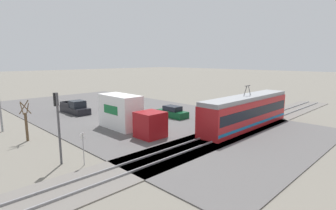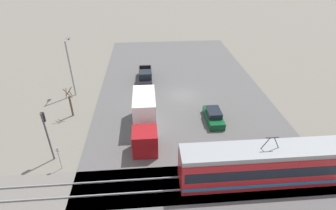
{
  "view_description": "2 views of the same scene",
  "coord_description": "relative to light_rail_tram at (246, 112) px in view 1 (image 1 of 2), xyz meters",
  "views": [
    {
      "loc": [
        21.47,
        30.03,
        7.6
      ],
      "look_at": [
        -2.68,
        5.75,
        1.61
      ],
      "focal_mm": 28.0,
      "sensor_mm": 36.0,
      "label": 1
    },
    {
      "loc": [
        4.64,
        31.7,
        17.75
      ],
      "look_at": [
        2.63,
        7.12,
        2.92
      ],
      "focal_mm": 28.0,
      "sensor_mm": 36.0,
      "label": 2
    }
  ],
  "objects": [
    {
      "name": "ground_plane",
      "position": [
        5.06,
        -15.82,
        -1.8
      ],
      "size": [
        320.0,
        320.0,
        0.0
      ],
      "primitive_type": "plane",
      "color": "slate"
    },
    {
      "name": "road_surface",
      "position": [
        5.06,
        -15.82,
        -1.76
      ],
      "size": [
        23.23,
        49.36,
        0.08
      ],
      "color": "#565454",
      "rests_on": "ground"
    },
    {
      "name": "rail_bed",
      "position": [
        5.06,
        0.0,
        -1.75
      ],
      "size": [
        58.8,
        4.4,
        0.22
      ],
      "color": "slate",
      "rests_on": "ground"
    },
    {
      "name": "light_rail_tram",
      "position": [
        0.0,
        0.0,
        0.0
      ],
      "size": [
        14.81,
        2.68,
        4.67
      ],
      "color": "#B21E23",
      "rests_on": "ground"
    },
    {
      "name": "box_truck",
      "position": [
        10.3,
        -8.35,
        -0.01
      ],
      "size": [
        2.5,
        8.83,
        3.69
      ],
      "color": "maroon",
      "rests_on": "ground"
    },
    {
      "name": "pickup_truck",
      "position": [
        10.17,
        -20.9,
        -1.02
      ],
      "size": [
        1.99,
        5.74,
        1.84
      ],
      "color": "black",
      "rests_on": "ground"
    },
    {
      "name": "sedan_car_0",
      "position": [
        2.22,
        -9.41,
        -1.11
      ],
      "size": [
        1.75,
        4.36,
        1.46
      ],
      "rotation": [
        0.0,
        0.0,
        3.14
      ],
      "color": "#0C4723",
      "rests_on": "ground"
    },
    {
      "name": "traffic_light_pole",
      "position": [
        19.24,
        -4.31,
        1.62
      ],
      "size": [
        0.28,
        0.47,
        5.27
      ],
      "color": "#47474C",
      "rests_on": "ground"
    },
    {
      "name": "street_tree",
      "position": [
        19.17,
        -12.01,
        -0.04
      ],
      "size": [
        0.93,
        0.77,
        3.85
      ],
      "color": "brown",
      "rests_on": "ground"
    },
    {
      "name": "no_parking_sign",
      "position": [
        18.15,
        -2.88,
        -0.32
      ],
      "size": [
        0.32,
        0.08,
        2.43
      ],
      "color": "gray",
      "rests_on": "ground"
    }
  ]
}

